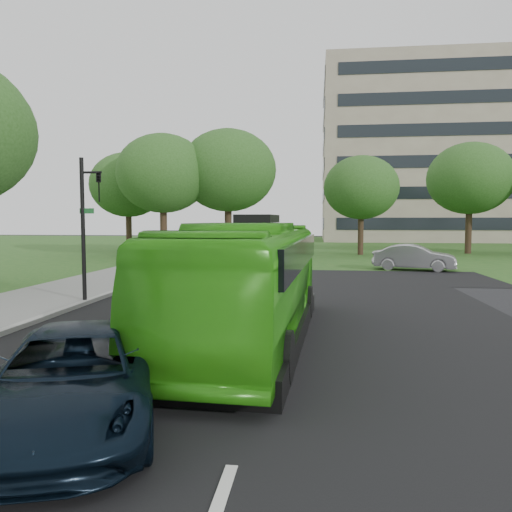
% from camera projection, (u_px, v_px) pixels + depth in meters
% --- Properties ---
extents(ground, '(160.00, 160.00, 0.00)m').
position_uv_depth(ground, '(282.00, 320.00, 14.95)').
color(ground, black).
rests_on(ground, ground).
extents(street_surfaces, '(120.00, 120.00, 0.15)m').
position_uv_depth(street_surfaces, '(298.00, 259.00, 37.52)').
color(street_surfaces, black).
rests_on(street_surfaces, ground).
extents(office_building, '(40.10, 20.10, 25.00)m').
position_uv_depth(office_building, '(462.00, 155.00, 72.75)').
color(office_building, gray).
rests_on(office_building, ground).
extents(tree_park_a, '(7.41, 7.41, 9.85)m').
position_uv_depth(tree_park_a, '(163.00, 174.00, 39.80)').
color(tree_park_a, black).
rests_on(tree_park_a, ground).
extents(tree_park_b, '(7.98, 7.98, 10.46)m').
position_uv_depth(tree_park_b, '(228.00, 171.00, 41.11)').
color(tree_park_b, black).
rests_on(tree_park_b, ground).
extents(tree_park_c, '(6.37, 6.37, 8.46)m').
position_uv_depth(tree_park_c, '(361.00, 188.00, 42.40)').
color(tree_park_c, black).
rests_on(tree_park_c, ground).
extents(tree_park_d, '(7.40, 7.40, 9.79)m').
position_uv_depth(tree_park_d, '(470.00, 179.00, 43.78)').
color(tree_park_d, black).
rests_on(tree_park_d, ground).
extents(tree_park_f, '(6.70, 6.70, 8.95)m').
position_uv_depth(tree_park_f, '(128.00, 185.00, 44.16)').
color(tree_park_f, black).
rests_on(tree_park_f, ground).
extents(bus, '(2.95, 10.59, 2.92)m').
position_uv_depth(bus, '(251.00, 282.00, 12.37)').
color(bus, green).
rests_on(bus, ground).
extents(sedan, '(5.00, 2.76, 1.56)m').
position_uv_depth(sedan, '(414.00, 257.00, 29.53)').
color(sedan, '#ADACB1').
rests_on(sedan, ground).
extents(suv, '(3.69, 5.47, 1.39)m').
position_uv_depth(suv, '(74.00, 377.00, 7.28)').
color(suv, black).
rests_on(suv, ground).
extents(traffic_light, '(0.84, 0.25, 5.17)m').
position_uv_depth(traffic_light, '(87.00, 219.00, 17.55)').
color(traffic_light, black).
rests_on(traffic_light, ground).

